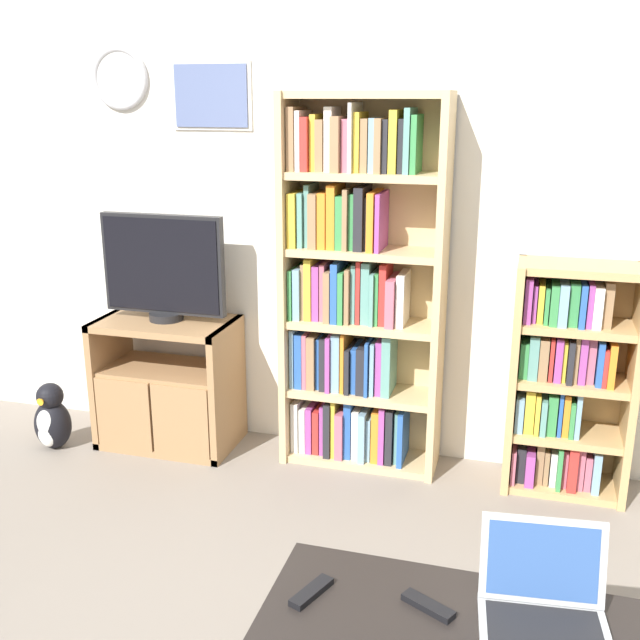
{
  "coord_description": "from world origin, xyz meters",
  "views": [
    {
      "loc": [
        0.73,
        -1.74,
        1.84
      ],
      "look_at": [
        -0.07,
        1.05,
        0.97
      ],
      "focal_mm": 42.0,
      "sensor_mm": 36.0,
      "label": 1
    }
  ],
  "objects_px": {
    "tv_stand": "(167,383)",
    "laptop": "(543,601)",
    "bookshelf_short": "(566,380)",
    "remote_far_from_laptop": "(312,592)",
    "bookshelf_tall": "(355,291)",
    "television": "(163,268)",
    "penguin_figurine": "(52,419)",
    "coffee_table": "(450,636)",
    "remote_near_laptop": "(428,606)"
  },
  "relations": [
    {
      "from": "television",
      "to": "bookshelf_short",
      "type": "bearing_deg",
      "value": 1.87
    },
    {
      "from": "bookshelf_short",
      "to": "penguin_figurine",
      "type": "relative_size",
      "value": 3.0
    },
    {
      "from": "laptop",
      "to": "remote_near_laptop",
      "type": "bearing_deg",
      "value": -179.6
    },
    {
      "from": "tv_stand",
      "to": "bookshelf_short",
      "type": "xyz_separation_m",
      "value": [
        2.04,
        0.1,
        0.2
      ]
    },
    {
      "from": "television",
      "to": "penguin_figurine",
      "type": "xyz_separation_m",
      "value": [
        -0.59,
        -0.26,
        -0.82
      ]
    },
    {
      "from": "tv_stand",
      "to": "remote_far_from_laptop",
      "type": "xyz_separation_m",
      "value": [
        1.3,
        -1.63,
        0.11
      ]
    },
    {
      "from": "television",
      "to": "remote_near_laptop",
      "type": "bearing_deg",
      "value": -44.93
    },
    {
      "from": "penguin_figurine",
      "to": "coffee_table",
      "type": "bearing_deg",
      "value": -31.48
    },
    {
      "from": "coffee_table",
      "to": "remote_near_laptop",
      "type": "xyz_separation_m",
      "value": [
        -0.07,
        0.03,
        0.06
      ]
    },
    {
      "from": "bookshelf_short",
      "to": "laptop",
      "type": "relative_size",
      "value": 3.0
    },
    {
      "from": "television",
      "to": "coffee_table",
      "type": "relative_size",
      "value": 0.64
    },
    {
      "from": "coffee_table",
      "to": "laptop",
      "type": "bearing_deg",
      "value": 16.02
    },
    {
      "from": "television",
      "to": "bookshelf_short",
      "type": "xyz_separation_m",
      "value": [
        2.04,
        0.07,
        -0.43
      ]
    },
    {
      "from": "tv_stand",
      "to": "bookshelf_short",
      "type": "relative_size",
      "value": 0.65
    },
    {
      "from": "television",
      "to": "penguin_figurine",
      "type": "bearing_deg",
      "value": -155.97
    },
    {
      "from": "television",
      "to": "remote_far_from_laptop",
      "type": "distance_m",
      "value": 2.17
    },
    {
      "from": "bookshelf_tall",
      "to": "remote_near_laptop",
      "type": "xyz_separation_m",
      "value": [
        0.62,
        -1.7,
        -0.45
      ]
    },
    {
      "from": "remote_far_from_laptop",
      "to": "penguin_figurine",
      "type": "xyz_separation_m",
      "value": [
        -1.88,
        1.4,
        -0.29
      ]
    },
    {
      "from": "bookshelf_tall",
      "to": "remote_far_from_laptop",
      "type": "relative_size",
      "value": 11.3
    },
    {
      "from": "remote_far_from_laptop",
      "to": "penguin_figurine",
      "type": "height_order",
      "value": "remote_far_from_laptop"
    },
    {
      "from": "coffee_table",
      "to": "remote_near_laptop",
      "type": "bearing_deg",
      "value": 154.06
    },
    {
      "from": "remote_near_laptop",
      "to": "penguin_figurine",
      "type": "relative_size",
      "value": 0.44
    },
    {
      "from": "bookshelf_tall",
      "to": "remote_far_from_laptop",
      "type": "height_order",
      "value": "bookshelf_tall"
    },
    {
      "from": "tv_stand",
      "to": "penguin_figurine",
      "type": "distance_m",
      "value": 0.65
    },
    {
      "from": "coffee_table",
      "to": "laptop",
      "type": "distance_m",
      "value": 0.28
    },
    {
      "from": "tv_stand",
      "to": "remote_far_from_laptop",
      "type": "distance_m",
      "value": 2.09
    },
    {
      "from": "television",
      "to": "penguin_figurine",
      "type": "distance_m",
      "value": 1.04
    },
    {
      "from": "tv_stand",
      "to": "remote_near_laptop",
      "type": "relative_size",
      "value": 4.49
    },
    {
      "from": "tv_stand",
      "to": "laptop",
      "type": "xyz_separation_m",
      "value": [
        1.94,
        -1.56,
        0.16
      ]
    },
    {
      "from": "coffee_table",
      "to": "remote_far_from_laptop",
      "type": "xyz_separation_m",
      "value": [
        -0.4,
        0.0,
        0.06
      ]
    },
    {
      "from": "remote_far_from_laptop",
      "to": "penguin_figurine",
      "type": "bearing_deg",
      "value": -15.2
    },
    {
      "from": "bookshelf_tall",
      "to": "penguin_figurine",
      "type": "distance_m",
      "value": 1.79
    },
    {
      "from": "television",
      "to": "bookshelf_short",
      "type": "relative_size",
      "value": 0.6
    },
    {
      "from": "bookshelf_short",
      "to": "remote_near_laptop",
      "type": "xyz_separation_m",
      "value": [
        -0.41,
        -1.69,
        -0.09
      ]
    },
    {
      "from": "coffee_table",
      "to": "penguin_figurine",
      "type": "bearing_deg",
      "value": 148.52
    },
    {
      "from": "coffee_table",
      "to": "tv_stand",
      "type": "bearing_deg",
      "value": 136.24
    },
    {
      "from": "tv_stand",
      "to": "laptop",
      "type": "relative_size",
      "value": 1.96
    },
    {
      "from": "tv_stand",
      "to": "penguin_figurine",
      "type": "xyz_separation_m",
      "value": [
        -0.58,
        -0.23,
        -0.18
      ]
    },
    {
      "from": "tv_stand",
      "to": "bookshelf_short",
      "type": "bearing_deg",
      "value": 2.68
    },
    {
      "from": "bookshelf_tall",
      "to": "penguin_figurine",
      "type": "height_order",
      "value": "bookshelf_tall"
    },
    {
      "from": "bookshelf_tall",
      "to": "coffee_table",
      "type": "distance_m",
      "value": 1.94
    },
    {
      "from": "coffee_table",
      "to": "penguin_figurine",
      "type": "height_order",
      "value": "coffee_table"
    },
    {
      "from": "penguin_figurine",
      "to": "television",
      "type": "bearing_deg",
      "value": 24.03
    },
    {
      "from": "bookshelf_tall",
      "to": "remote_near_laptop",
      "type": "distance_m",
      "value": 1.87
    },
    {
      "from": "tv_stand",
      "to": "penguin_figurine",
      "type": "height_order",
      "value": "tv_stand"
    },
    {
      "from": "bookshelf_short",
      "to": "remote_near_laptop",
      "type": "height_order",
      "value": "bookshelf_short"
    },
    {
      "from": "bookshelf_short",
      "to": "remote_far_from_laptop",
      "type": "height_order",
      "value": "bookshelf_short"
    },
    {
      "from": "penguin_figurine",
      "to": "laptop",
      "type": "bearing_deg",
      "value": -27.78
    },
    {
      "from": "remote_near_laptop",
      "to": "penguin_figurine",
      "type": "height_order",
      "value": "remote_near_laptop"
    },
    {
      "from": "bookshelf_tall",
      "to": "remote_far_from_laptop",
      "type": "xyz_separation_m",
      "value": [
        0.29,
        -1.73,
        -0.45
      ]
    }
  ]
}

